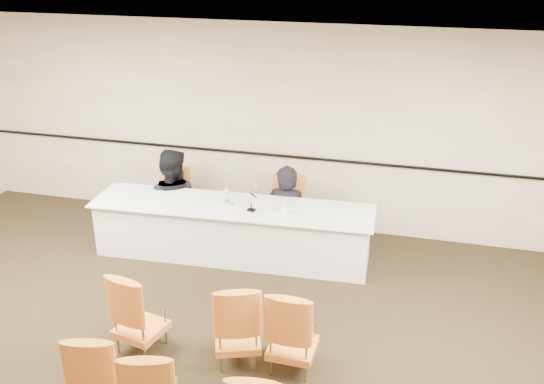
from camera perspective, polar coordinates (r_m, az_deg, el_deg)
The scene contains 17 objects.
ceiling at distance 4.69m, azimuth -9.62°, elevation 9.23°, with size 10.00×10.00×0.00m, color white.
wall_back at distance 8.76m, azimuth 1.54°, elevation 5.93°, with size 10.00×0.04×3.00m, color #B7A78F.
wall_rail at distance 8.85m, azimuth 1.46°, elevation 3.39°, with size 9.80×0.04×0.03m, color black.
panel_table at distance 8.25m, azimuth -3.76°, elevation -3.67°, with size 3.80×0.88×0.76m, color white, non-canonical shape.
panelist_main at distance 8.65m, azimuth 1.34°, elevation -2.92°, with size 0.64×0.42×1.75m, color black.
panelist_main_chair at distance 8.57m, azimuth 1.35°, elevation -1.84°, with size 0.50×0.50×0.95m, color #BC6E21, non-canonical shape.
panelist_second at distance 9.05m, azimuth -9.35°, elevation -1.42°, with size 0.88×0.68×1.81m, color black.
panelist_second_chair at distance 9.01m, azimuth -9.39°, elevation -0.86°, with size 0.50×0.50×0.95m, color #BC6E21, non-canonical shape.
papers at distance 7.98m, azimuth -1.50°, elevation -1.55°, with size 0.30×0.22×0.00m, color silver.
microphone at distance 7.85m, azimuth -1.98°, elevation -0.75°, with size 0.11×0.22×0.31m, color black, non-canonical shape.
water_bottle at distance 8.06m, azimuth -4.28°, elevation -0.43°, with size 0.07×0.07×0.24m, color teal, non-canonical shape.
drinking_glass at distance 8.02m, azimuth -3.27°, elevation -1.08°, with size 0.06×0.06×0.10m, color silver.
coffee_cup at distance 7.80m, azimuth 1.11°, elevation -1.61°, with size 0.09×0.09×0.13m, color white.
aud_chair_front_left at distance 6.59m, azimuth -12.37°, elevation -10.86°, with size 0.50×0.50×0.95m, color #BC6E21, non-canonical shape.
aud_chair_front_mid at distance 6.29m, azimuth -3.29°, elevation -12.07°, with size 0.50×0.50×0.95m, color #BC6E21, non-canonical shape.
aud_chair_front_right at distance 6.19m, azimuth 1.99°, elevation -12.73°, with size 0.50×0.50×0.95m, color #BC6E21, non-canonical shape.
aud_chair_back_left at distance 5.88m, azimuth -15.88°, elevation -15.99°, with size 0.50×0.50×0.95m, color #BC6E21, non-canonical shape.
Camera 1 is at (1.88, -4.15, 4.11)m, focal length 40.00 mm.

